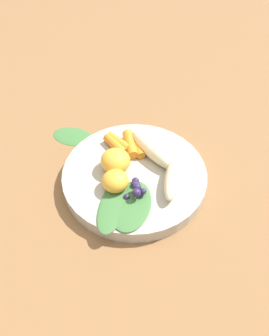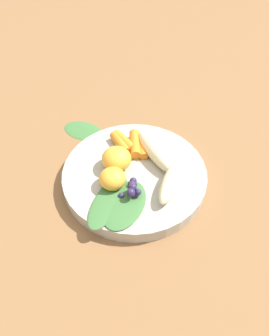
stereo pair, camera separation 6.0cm
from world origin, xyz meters
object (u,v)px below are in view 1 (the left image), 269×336
bowl (134,177)px  kale_leaf_stray (73,136)px  banana_peeled_left (153,149)px  banana_peeled_right (175,174)px  orange_segment_near (115,181)px

bowl → kale_leaf_stray: bearing=71.2°
banana_peeled_left → banana_peeled_right: 0.07m
orange_segment_near → kale_leaf_stray: 0.18m
banana_peeled_left → kale_leaf_stray: banana_peeled_left is taller
bowl → orange_segment_near: 0.05m
bowl → banana_peeled_right: (0.01, -0.07, 0.03)m
banana_peeled_left → banana_peeled_right: same height
banana_peeled_left → kale_leaf_stray: (0.00, 0.17, -0.04)m
banana_peeled_right → orange_segment_near: bearing=113.7°
bowl → banana_peeled_right: 0.07m
banana_peeled_right → kale_leaf_stray: bearing=68.8°
orange_segment_near → kale_leaf_stray: bearing=55.9°
kale_leaf_stray → banana_peeled_right: bearing=162.4°
bowl → kale_leaf_stray: bowl is taller
bowl → banana_peeled_right: banana_peeled_right is taller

